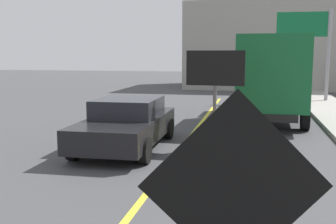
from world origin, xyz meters
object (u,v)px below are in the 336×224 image
roadwork_sign (235,191)px  box_truck (272,76)px  pickup_car (127,123)px  highway_guide_sign (313,38)px  traffic_cone_mid_lane (197,165)px  arrow_board_trailer (214,131)px  traffic_cone_near_sign (184,221)px

roadwork_sign → box_truck: (0.83, 12.97, 0.30)m
pickup_car → highway_guide_sign: bearing=62.3°
roadwork_sign → traffic_cone_mid_lane: roadwork_sign is taller
arrow_board_trailer → pickup_car: 2.44m
arrow_board_trailer → traffic_cone_near_sign: 5.93m
traffic_cone_near_sign → highway_guide_sign: bearing=77.6°
highway_guide_sign → traffic_cone_near_sign: highway_guide_sign is taller
arrow_board_trailer → pickup_car: bearing=-169.6°
traffic_cone_near_sign → roadwork_sign: bearing=-68.2°
roadwork_sign → traffic_cone_mid_lane: bearing=101.6°
pickup_car → box_truck: bearing=53.7°
roadwork_sign → traffic_cone_near_sign: 2.32m
highway_guide_sign → traffic_cone_near_sign: bearing=-102.4°
roadwork_sign → pickup_car: roadwork_sign is taller
traffic_cone_near_sign → box_truck: bearing=81.9°
roadwork_sign → box_truck: box_truck is taller
arrow_board_trailer → box_truck: box_truck is taller
box_truck → traffic_cone_mid_lane: size_ratio=8.72×
box_truck → pickup_car: bearing=-126.3°
box_truck → highway_guide_sign: bearing=70.8°
pickup_car → highway_guide_sign: size_ratio=0.91×
roadwork_sign → pickup_car: (-3.29, 7.37, -0.78)m
pickup_car → traffic_cone_mid_lane: bearing=-49.3°
pickup_car → traffic_cone_mid_lane: (2.34, -2.72, -0.32)m
box_truck → traffic_cone_mid_lane: bearing=-102.1°
pickup_car → traffic_cone_mid_lane: size_ratio=5.95×
traffic_cone_near_sign → traffic_cone_mid_lane: bearing=94.2°
pickup_car → traffic_cone_mid_lane: pickup_car is taller
box_truck → pickup_car: 7.04m
traffic_cone_mid_lane → pickup_car: bearing=130.7°
arrow_board_trailer → highway_guide_sign: (4.06, 11.87, 2.94)m
pickup_car → traffic_cone_mid_lane: 3.60m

